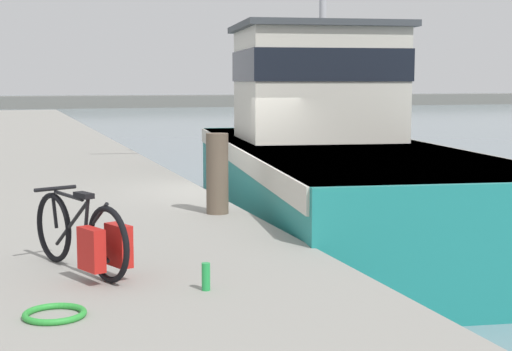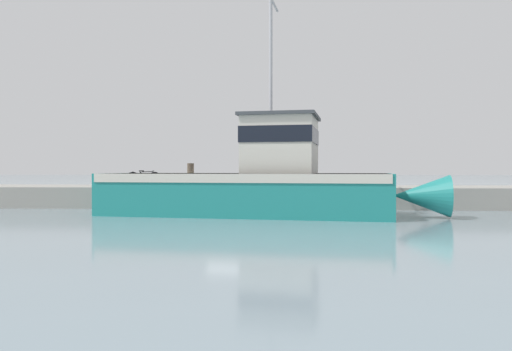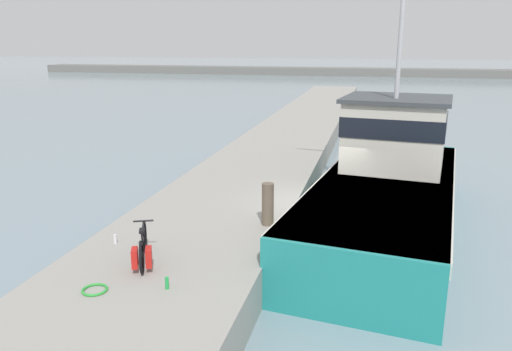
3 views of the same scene
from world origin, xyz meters
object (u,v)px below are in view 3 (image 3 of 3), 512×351
object	(u,v)px
fishing_boat_main	(388,184)
bicycle_touring	(143,249)
water_bottle_by_bike	(167,283)
mooring_post	(268,204)
water_bottle_on_curb	(115,239)

from	to	relation	value
fishing_boat_main	bicycle_touring	distance (m)	8.16
fishing_boat_main	water_bottle_by_bike	bearing A→B (deg)	-112.22
bicycle_touring	mooring_post	bearing A→B (deg)	32.71
fishing_boat_main	mooring_post	xyz separation A→B (m)	(-3.06, -3.39, 0.20)
bicycle_touring	water_bottle_on_curb	bearing A→B (deg)	119.35
bicycle_touring	water_bottle_on_curb	distance (m)	1.49
water_bottle_by_bike	bicycle_touring	bearing A→B (deg)	136.16
mooring_post	water_bottle_by_bike	bearing A→B (deg)	-106.40
bicycle_touring	water_bottle_by_bike	size ratio (longest dim) A/B	6.89
fishing_boat_main	bicycle_touring	size ratio (longest dim) A/B	8.08
water_bottle_on_curb	water_bottle_by_bike	xyz separation A→B (m)	(2.08, -1.79, 0.01)
water_bottle_by_bike	fishing_boat_main	bearing A→B (deg)	59.90
fishing_boat_main	water_bottle_on_curb	distance (m)	8.32
fishing_boat_main	water_bottle_on_curb	xyz separation A→B (m)	(-6.28, -5.45, -0.25)
mooring_post	water_bottle_on_curb	xyz separation A→B (m)	(-3.22, -2.06, -0.44)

